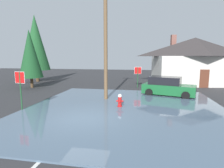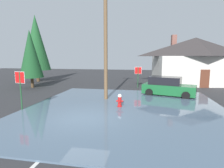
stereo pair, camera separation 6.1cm
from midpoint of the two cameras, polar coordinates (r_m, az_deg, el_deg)
The scene contains 12 objects.
ground_plane at distance 10.04m, azimuth -9.11°, elevation -11.23°, with size 80.00×80.00×0.10m, color #2D2D30.
flood_puddle at distance 11.82m, azimuth 4.00°, elevation -7.69°, with size 12.65×12.96×0.07m, color #4C6075.
lane_stop_bar at distance 7.55m, azimuth -8.40°, elevation -17.62°, with size 4.48×0.30×0.01m, color silver.
lane_center_stripe at distance 6.49m, azimuth -23.76°, elevation -22.93°, with size 3.46×0.14×0.01m, color silver.
stop_sign_near at distance 12.41m, azimuth -27.05°, elevation 0.25°, with size 0.71×0.10×2.45m.
fire_hydrant at distance 12.03m, azimuth 2.33°, elevation -5.34°, with size 0.46×0.40×0.92m.
utility_pole at distance 13.99m, azimuth -2.16°, elevation 14.81°, with size 1.60×0.28×9.38m.
stop_sign_far at distance 19.89m, azimuth 8.04°, elevation 3.46°, with size 0.75×0.14×2.28m.
house at distance 24.82m, azimuth 24.34°, elevation 6.85°, with size 10.93×7.84×6.15m.
parked_car at distance 16.43m, azimuth 16.98°, elevation -0.82°, with size 4.66×2.96×1.64m.
pine_tree_tall_left at distance 21.63m, azimuth -24.47°, elevation 8.62°, with size 2.50×2.50×6.25m.
pine_tree_mid_left at distance 27.02m, azimuth -23.00°, elevation 11.83°, with size 3.56×3.56×8.90m.
Camera 1 is at (3.16, -8.92, 3.30)m, focal length 29.05 mm.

